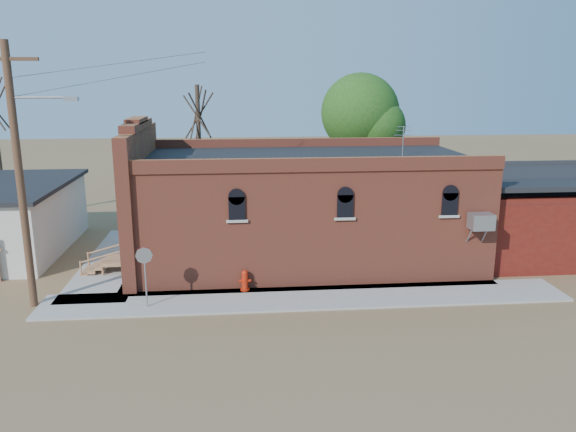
{
  "coord_description": "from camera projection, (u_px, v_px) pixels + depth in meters",
  "views": [
    {
      "loc": [
        -0.96,
        -18.03,
        7.77
      ],
      "look_at": [
        1.05,
        3.87,
        2.4
      ],
      "focal_mm": 35.0,
      "sensor_mm": 36.0,
      "label": 1
    }
  ],
  "objects": [
    {
      "name": "tree_bare_near",
      "position": [
        198.0,
        114.0,
        30.26
      ],
      "size": [
        2.8,
        2.8,
        7.65
      ],
      "color": "#423526",
      "rests_on": "ground"
    },
    {
      "name": "stop_sign",
      "position": [
        144.0,
        261.0,
        19.13
      ],
      "size": [
        0.58,
        0.13,
        2.15
      ],
      "rotation": [
        0.0,
        0.0,
        -0.27
      ],
      "color": "#98999E",
      "rests_on": "sidewalk_south"
    },
    {
      "name": "fire_hydrant",
      "position": [
        245.0,
        280.0,
        20.93
      ],
      "size": [
        0.46,
        0.44,
        0.8
      ],
      "rotation": [
        0.0,
        0.0,
        0.21
      ],
      "color": "#B31E0A",
      "rests_on": "sidewalk_south"
    },
    {
      "name": "sidewalk_west",
      "position": [
        117.0,
        260.0,
        24.6
      ],
      "size": [
        2.6,
        10.0,
        0.08
      ],
      "primitive_type": "cube",
      "color": "#9E9991",
      "rests_on": "ground"
    },
    {
      "name": "red_shed",
      "position": [
        516.0,
        205.0,
        25.17
      ],
      "size": [
        5.4,
        6.4,
        4.3
      ],
      "color": "#5D1210",
      "rests_on": "ground"
    },
    {
      "name": "utility_pole",
      "position": [
        21.0,
        172.0,
        18.67
      ],
      "size": [
        3.12,
        0.26,
        9.0
      ],
      "color": "#4A2D1D",
      "rests_on": "ground"
    },
    {
      "name": "brick_bar",
      "position": [
        298.0,
        208.0,
        24.27
      ],
      "size": [
        16.4,
        7.97,
        6.3
      ],
      "color": "#A84933",
      "rests_on": "ground"
    },
    {
      "name": "trash_barrel",
      "position": [
        128.0,
        271.0,
        21.92
      ],
      "size": [
        0.55,
        0.55,
        0.76
      ],
      "primitive_type": "cylinder",
      "rotation": [
        0.0,
        0.0,
        0.11
      ],
      "color": "navy",
      "rests_on": "sidewalk_west"
    },
    {
      "name": "tree_leafy",
      "position": [
        360.0,
        113.0,
        31.55
      ],
      "size": [
        4.4,
        4.4,
        8.15
      ],
      "color": "#423526",
      "rests_on": "ground"
    },
    {
      "name": "ground",
      "position": [
        268.0,
        311.0,
        19.37
      ],
      "size": [
        120.0,
        120.0,
        0.0
      ],
      "primitive_type": "plane",
      "color": "brown",
      "rests_on": "ground"
    },
    {
      "name": "sidewalk_south",
      "position": [
        308.0,
        298.0,
        20.36
      ],
      "size": [
        19.0,
        2.2,
        0.08
      ],
      "primitive_type": "cube",
      "color": "#9E9991",
      "rests_on": "ground"
    }
  ]
}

